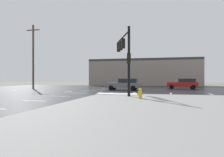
# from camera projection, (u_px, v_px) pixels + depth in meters

# --- Properties ---
(ground_plane) EXTENTS (120.00, 120.00, 0.00)m
(ground_plane) POSITION_uv_depth(u_px,v_px,m) (84.00, 92.00, 25.01)
(ground_plane) COLOR slate
(road_asphalt) EXTENTS (44.00, 44.00, 0.02)m
(road_asphalt) POSITION_uv_depth(u_px,v_px,m) (84.00, 92.00, 25.01)
(road_asphalt) COLOR black
(road_asphalt) RESTS_ON ground_plane
(sidewalk_corner) EXTENTS (18.00, 18.00, 0.14)m
(sidewalk_corner) POSITION_uv_depth(u_px,v_px,m) (221.00, 110.00, 10.52)
(sidewalk_corner) COLOR gray
(sidewalk_corner) RESTS_ON ground_plane
(snow_strip_curbside) EXTENTS (4.00, 1.60, 0.06)m
(snow_strip_curbside) POSITION_uv_depth(u_px,v_px,m) (118.00, 94.00, 19.94)
(snow_strip_curbside) COLOR white
(snow_strip_curbside) RESTS_ON sidewalk_corner
(lane_markings) EXTENTS (36.15, 36.15, 0.01)m
(lane_markings) POSITION_uv_depth(u_px,v_px,m) (90.00, 93.00, 23.39)
(lane_markings) COLOR silver
(lane_markings) RESTS_ON road_asphalt
(traffic_signal_mast) EXTENTS (2.34, 5.65, 5.93)m
(traffic_signal_mast) POSITION_uv_depth(u_px,v_px,m) (124.00, 51.00, 19.65)
(traffic_signal_mast) COLOR black
(traffic_signal_mast) RESTS_ON sidewalk_corner
(fire_hydrant) EXTENTS (0.48, 0.26, 0.79)m
(fire_hydrant) POSITION_uv_depth(u_px,v_px,m) (140.00, 93.00, 15.76)
(fire_hydrant) COLOR gold
(fire_hydrant) RESTS_ON sidewalk_corner
(strip_building_background) EXTENTS (23.89, 8.00, 5.87)m
(strip_building_background) POSITION_uv_depth(u_px,v_px,m) (145.00, 73.00, 47.52)
(strip_building_background) COLOR gray
(strip_building_background) RESTS_ON ground_plane
(sedan_grey) EXTENTS (4.56, 2.07, 1.58)m
(sedan_grey) POSITION_uv_depth(u_px,v_px,m) (124.00, 84.00, 29.26)
(sedan_grey) COLOR slate
(sedan_grey) RESTS_ON road_asphalt
(sedan_red) EXTENTS (4.58, 2.12, 1.58)m
(sedan_red) POSITION_uv_depth(u_px,v_px,m) (183.00, 83.00, 32.06)
(sedan_red) COLOR #B21919
(sedan_red) RESTS_ON road_asphalt
(utility_pole_far) EXTENTS (2.20, 0.28, 9.97)m
(utility_pole_far) POSITION_uv_depth(u_px,v_px,m) (33.00, 55.00, 32.58)
(utility_pole_far) COLOR brown
(utility_pole_far) RESTS_ON ground_plane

